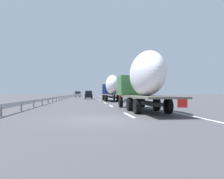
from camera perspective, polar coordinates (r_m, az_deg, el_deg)
ground_plane at (r=51.46m, az=-6.06°, el=-2.50°), size 260.00×260.00×0.00m
lane_stripe_0 at (r=13.79m, az=4.53°, el=-6.82°), size 3.20×0.20×0.01m
lane_stripe_1 at (r=23.11m, az=-0.24°, el=-4.44°), size 3.20×0.20×0.01m
lane_stripe_2 at (r=30.37m, az=-1.90°, el=-3.60°), size 3.20×0.20×0.01m
lane_stripe_3 at (r=41.22m, az=-3.28°, el=-2.89°), size 3.20×0.20×0.01m
lane_stripe_4 at (r=47.81m, az=-3.82°, el=-2.62°), size 3.20×0.20×0.01m
lane_stripe_5 at (r=59.48m, az=-4.47°, el=-2.28°), size 3.20×0.20×0.01m
lane_stripe_6 at (r=67.72m, az=-4.80°, el=-2.12°), size 3.20×0.20×0.01m
lane_stripe_7 at (r=73.16m, az=-4.97°, el=-2.03°), size 3.20×0.20×0.01m
lane_stripe_8 at (r=85.93m, az=-5.29°, el=-1.86°), size 3.20×0.20×0.01m
edge_line_right at (r=56.82m, az=-0.60°, el=-2.35°), size 110.00×0.20×0.01m
truck_lead at (r=37.60m, az=-0.15°, el=0.73°), size 12.34×2.55×4.47m
truck_trailing at (r=17.35m, az=8.17°, el=2.76°), size 12.06×2.55×4.54m
car_black_suv at (r=50.68m, az=-6.29°, el=-1.44°), size 4.21×1.79×1.92m
car_white_van at (r=101.85m, az=-8.70°, el=-1.17°), size 4.65×1.73×1.89m
car_silver_hatch at (r=75.24m, az=-9.20°, el=-1.25°), size 4.56×1.85×1.96m
road_sign at (r=52.64m, az=1.24°, el=-0.13°), size 0.10×0.90×3.10m
tree_0 at (r=89.04m, az=1.60°, el=0.62°), size 3.50×3.50×6.32m
tree_1 at (r=101.74m, az=0.13°, el=0.34°), size 2.80×2.80×5.70m
tree_2 at (r=60.99m, az=4.49°, el=1.59°), size 3.17×3.17×6.52m
tree_3 at (r=62.54m, az=4.81°, el=0.94°), size 3.17×3.17×5.65m
guardrail_median at (r=54.67m, az=-12.42°, el=-1.78°), size 94.00×0.10×0.76m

